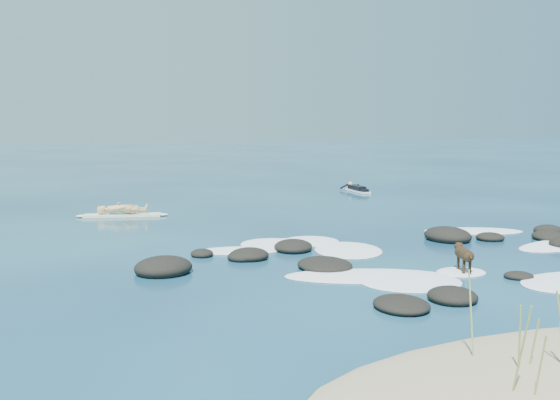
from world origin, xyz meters
name	(u,v)px	position (x,y,z in m)	size (l,w,h in m)	color
ground	(369,254)	(0.00, 0.00, 0.00)	(160.00, 160.00, 0.00)	#0A2642
reef_rocks	(414,256)	(0.73, -0.95, 0.10)	(13.18, 6.81, 0.51)	black
breaking_foam	(469,260)	(2.00, -1.31, 0.01)	(11.64, 8.58, 0.12)	white
standing_surfer_rig	(122,196)	(-5.67, 7.91, 0.70)	(3.12, 0.92, 1.77)	#F3F1C3
paddling_surfer_rig	(357,189)	(5.05, 12.72, 0.13)	(1.01, 2.25, 0.39)	white
dog	(463,254)	(1.16, -2.36, 0.43)	(0.41, 1.01, 0.65)	black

